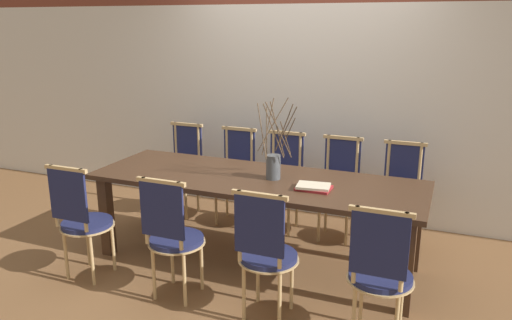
# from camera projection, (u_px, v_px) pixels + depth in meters

# --- Properties ---
(ground_plane) EXTENTS (16.00, 16.00, 0.00)m
(ground_plane) POSITION_uv_depth(u_px,v_px,m) (256.00, 261.00, 4.24)
(ground_plane) COLOR brown
(wall_rear) EXTENTS (12.00, 0.06, 3.20)m
(wall_rear) POSITION_uv_depth(u_px,v_px,m) (304.00, 60.00, 4.97)
(wall_rear) COLOR silver
(wall_rear) RESTS_ON ground_plane
(dining_table) EXTENTS (2.71, 0.91, 0.74)m
(dining_table) POSITION_uv_depth(u_px,v_px,m) (256.00, 188.00, 4.07)
(dining_table) COLOR #422B1C
(dining_table) RESTS_ON ground_plane
(chair_near_leftend) EXTENTS (0.42, 0.42, 0.95)m
(chair_near_leftend) POSITION_uv_depth(u_px,v_px,m) (82.00, 218.00, 3.84)
(chair_near_leftend) COLOR #1E234C
(chair_near_leftend) RESTS_ON ground_plane
(chair_near_left) EXTENTS (0.42, 0.42, 0.95)m
(chair_near_left) POSITION_uv_depth(u_px,v_px,m) (173.00, 234.00, 3.55)
(chair_near_left) COLOR #1E234C
(chair_near_left) RESTS_ON ground_plane
(chair_near_center) EXTENTS (0.42, 0.42, 0.95)m
(chair_near_center) POSITION_uv_depth(u_px,v_px,m) (266.00, 251.00, 3.29)
(chair_near_center) COLOR #1E234C
(chair_near_center) RESTS_ON ground_plane
(chair_near_right) EXTENTS (0.42, 0.42, 0.95)m
(chair_near_right) POSITION_uv_depth(u_px,v_px,m) (380.00, 271.00, 3.02)
(chair_near_right) COLOR #1E234C
(chair_near_right) RESTS_ON ground_plane
(chair_far_leftend) EXTENTS (0.42, 0.42, 0.95)m
(chair_far_leftend) POSITION_uv_depth(u_px,v_px,m) (183.00, 167.00, 5.20)
(chair_far_leftend) COLOR #1E234C
(chair_far_leftend) RESTS_ON ground_plane
(chair_far_left) EXTENTS (0.42, 0.42, 0.95)m
(chair_far_left) POSITION_uv_depth(u_px,v_px,m) (235.00, 173.00, 4.98)
(chair_far_left) COLOR #1E234C
(chair_far_left) RESTS_ON ground_plane
(chair_far_center) EXTENTS (0.42, 0.42, 0.95)m
(chair_far_center) POSITION_uv_depth(u_px,v_px,m) (282.00, 179.00, 4.80)
(chair_far_center) COLOR #1E234C
(chair_far_center) RESTS_ON ground_plane
(chair_far_right) EXTENTS (0.42, 0.42, 0.95)m
(chair_far_right) POSITION_uv_depth(u_px,v_px,m) (338.00, 185.00, 4.60)
(chair_far_right) COLOR #1E234C
(chair_far_right) RESTS_ON ground_plane
(chair_far_rightend) EXTENTS (0.42, 0.42, 0.95)m
(chair_far_rightend) POSITION_uv_depth(u_px,v_px,m) (400.00, 193.00, 4.40)
(chair_far_rightend) COLOR #1E234C
(chair_far_rightend) RESTS_ON ground_plane
(vase_centerpiece) EXTENTS (0.35, 0.34, 0.65)m
(vase_centerpiece) POSITION_uv_depth(u_px,v_px,m) (274.00, 163.00, 3.99)
(vase_centerpiece) COLOR #4C5156
(vase_centerpiece) RESTS_ON dining_table
(book_stack) EXTENTS (0.27, 0.21, 0.04)m
(book_stack) POSITION_uv_depth(u_px,v_px,m) (314.00, 187.00, 3.76)
(book_stack) COLOR maroon
(book_stack) RESTS_ON dining_table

